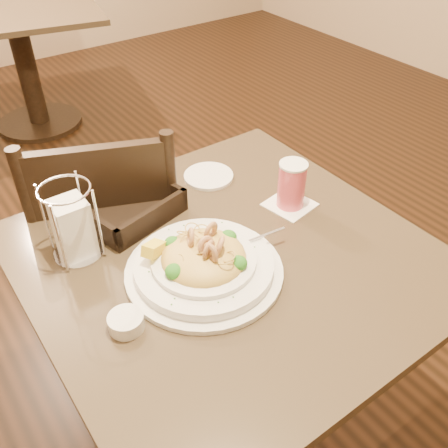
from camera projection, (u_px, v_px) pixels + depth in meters
ground at (228, 418)px, 1.63m from camera, size 7.00×7.00×0.00m
main_table at (228, 318)px, 1.32m from camera, size 0.90×0.90×0.72m
background_table at (22, 48)px, 2.92m from camera, size 1.07×1.07×0.72m
dining_chair_near at (113, 242)px, 1.56m from camera, size 0.55×0.55×0.93m
pasta_bowl at (204, 263)px, 1.11m from camera, size 0.40×0.36×0.11m
drink_glass at (292, 185)px, 1.29m from camera, size 0.13×0.13×0.13m
bread_basket at (130, 208)px, 1.28m from camera, size 0.27×0.24×0.06m
napkin_caddy at (73, 227)px, 1.13m from camera, size 0.12×0.12×0.19m
side_plate at (209, 176)px, 1.43m from camera, size 0.19×0.19×0.01m
butter_ramekin at (126, 322)px, 1.00m from camera, size 0.10×0.10×0.03m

